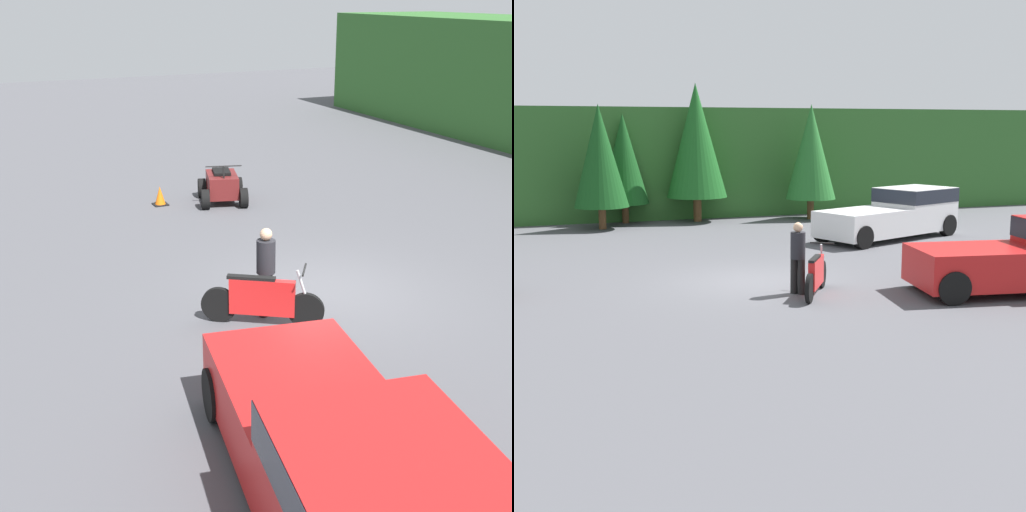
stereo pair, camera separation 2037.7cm
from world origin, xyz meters
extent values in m
plane|color=#4C4C51|center=(0.00, 0.00, 0.00)|extent=(80.00, 80.00, 0.00)
cube|color=#2D6028|center=(0.00, 16.00, 2.40)|extent=(44.00, 6.00, 4.79)
cylinder|color=brown|center=(-2.69, 11.22, 0.44)|extent=(0.29, 0.29, 0.87)
cone|color=#144719|center=(-2.69, 11.22, 2.86)|extent=(2.13, 2.13, 3.97)
cylinder|color=brown|center=(-1.57, 12.69, 0.41)|extent=(0.27, 0.27, 0.81)
cone|color=#144719|center=(-1.57, 12.69, 2.67)|extent=(1.99, 1.99, 3.71)
cylinder|color=brown|center=(1.40, 12.24, 0.52)|extent=(0.35, 0.35, 1.04)
cone|color=#19561E|center=(1.40, 12.24, 3.40)|extent=(2.54, 2.54, 4.73)
cylinder|color=brown|center=(6.24, 11.37, 0.44)|extent=(0.30, 0.30, 0.89)
cone|color=#236628|center=(6.24, 11.37, 2.90)|extent=(2.17, 2.17, 4.04)
cube|color=red|center=(4.46, -3.03, 0.67)|extent=(3.20, 2.50, 0.91)
cylinder|color=black|center=(3.69, -1.95, 0.39)|extent=(0.82, 0.41, 0.78)
cylinder|color=black|center=(3.38, -3.80, 0.39)|extent=(0.82, 0.41, 0.78)
cube|color=white|center=(8.11, 5.82, 0.99)|extent=(3.08, 2.80, 1.55)
cube|color=#1E232D|center=(8.11, 5.82, 1.49)|extent=(3.11, 2.83, 0.49)
cube|color=white|center=(5.49, 4.83, 0.67)|extent=(3.61, 3.00, 0.91)
cylinder|color=black|center=(8.49, 6.96, 0.39)|extent=(0.83, 0.54, 0.78)
cylinder|color=black|center=(9.15, 5.20, 0.39)|extent=(0.83, 0.54, 0.78)
cylinder|color=black|center=(4.19, 5.34, 0.39)|extent=(0.83, 0.54, 0.78)
cylinder|color=black|center=(4.85, 3.58, 0.39)|extent=(0.83, 0.54, 0.78)
cylinder|color=black|center=(1.28, -1.20, 0.34)|extent=(0.46, 0.62, 0.68)
cylinder|color=black|center=(0.38, -2.56, 0.34)|extent=(0.46, 0.62, 0.68)
cube|color=red|center=(0.83, -1.88, 0.55)|extent=(0.81, 1.11, 0.69)
cylinder|color=#B7B7BC|center=(1.26, -1.25, 0.74)|extent=(0.21, 0.27, 0.78)
cylinder|color=black|center=(1.26, -1.25, 1.14)|extent=(0.52, 0.36, 0.04)
cube|color=black|center=(0.72, -2.05, 0.92)|extent=(0.61, 0.82, 0.06)
cylinder|color=black|center=(0.39, -1.56, 0.43)|extent=(0.25, 0.25, 0.86)
cylinder|color=black|center=(0.52, -1.71, 0.43)|extent=(0.25, 0.25, 0.86)
cylinder|color=#232328|center=(0.46, -1.63, 1.18)|extent=(0.51, 0.51, 0.65)
sphere|color=tan|center=(0.46, -1.63, 1.62)|extent=(0.33, 0.33, 0.23)
camera|label=1|loc=(11.74, -6.97, 5.85)|focal=50.00mm
camera|label=2|loc=(-5.78, -17.20, 3.98)|focal=50.00mm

